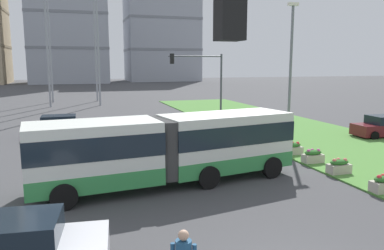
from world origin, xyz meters
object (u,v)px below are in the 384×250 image
at_px(articulated_bus, 169,148).
at_px(traffic_light_far_right, 204,77).
at_px(flower_planter_3, 313,156).
at_px(flower_planter_2, 339,166).
at_px(car_white_van, 15,250).
at_px(apartment_tower_centre, 161,21).
at_px(car_maroon_sedan, 384,127).
at_px(streetlight_median, 291,67).
at_px(flower_planter_1, 384,183).
at_px(flower_planter_4, 293,148).
at_px(car_navy_sedan, 61,127).

height_order(articulated_bus, traffic_light_far_right, traffic_light_far_right).
bearing_deg(flower_planter_3, flower_planter_2, -90.00).
bearing_deg(articulated_bus, flower_planter_3, 7.12).
distance_m(car_white_van, apartment_tower_centre, 112.71).
height_order(flower_planter_2, flower_planter_3, same).
height_order(car_maroon_sedan, streetlight_median, streetlight_median).
relative_size(car_white_van, car_maroon_sedan, 1.02).
distance_m(traffic_light_far_right, streetlight_median, 7.73).
relative_size(car_white_van, flower_planter_1, 4.15).
distance_m(car_maroon_sedan, flower_planter_4, 9.89).
xyz_separation_m(articulated_bus, car_maroon_sedan, (17.56, 5.91, -0.90)).
distance_m(traffic_light_far_right, apartment_tower_centre, 90.94).
relative_size(flower_planter_1, flower_planter_3, 1.00).
distance_m(car_maroon_sedan, flower_planter_2, 11.74).
bearing_deg(articulated_bus, apartment_tower_centre, 77.28).
bearing_deg(flower_planter_3, flower_planter_4, 90.00).
relative_size(flower_planter_2, apartment_tower_centre, 0.03).
xyz_separation_m(car_navy_sedan, flower_planter_2, (13.04, -14.12, -0.33)).
height_order(traffic_light_far_right, apartment_tower_centre, apartment_tower_centre).
xyz_separation_m(articulated_bus, apartment_tower_centre, (22.92, 101.54, 16.71)).
bearing_deg(traffic_light_far_right, car_navy_sedan, -178.89).
distance_m(articulated_bus, car_white_van, 8.22).
distance_m(car_white_van, traffic_light_far_right, 22.88).
bearing_deg(car_navy_sedan, car_maroon_sedan, -17.63).
bearing_deg(car_maroon_sedan, car_navy_sedan, 162.37).
xyz_separation_m(car_white_van, apartment_tower_centre, (28.34, 107.65, 17.61)).
xyz_separation_m(car_white_van, flower_planter_3, (13.54, 7.13, -0.33)).
bearing_deg(traffic_light_far_right, flower_planter_4, -79.59).
xyz_separation_m(car_maroon_sedan, flower_planter_2, (-9.44, -6.97, -0.33)).
bearing_deg(car_maroon_sedan, articulated_bus, -161.41).
height_order(car_white_van, traffic_light_far_right, traffic_light_far_right).
xyz_separation_m(flower_planter_1, flower_planter_4, (0.00, 6.80, 0.00)).
height_order(car_white_van, flower_planter_1, car_white_van).
bearing_deg(car_white_van, car_maroon_sedan, 27.61).
height_order(articulated_bus, flower_planter_2, articulated_bus).
distance_m(streetlight_median, apartment_tower_centre, 96.74).
height_order(car_white_van, car_maroon_sedan, same).
height_order(car_navy_sedan, car_white_van, same).
bearing_deg(apartment_tower_centre, articulated_bus, -102.72).
height_order(car_maroon_sedan, apartment_tower_centre, apartment_tower_centre).
bearing_deg(car_maroon_sedan, car_white_van, -152.39).
bearing_deg(car_navy_sedan, car_white_van, -91.49).
distance_m(articulated_bus, car_navy_sedan, 13.98).
height_order(car_maroon_sedan, traffic_light_far_right, traffic_light_far_right).
bearing_deg(streetlight_median, flower_planter_4, -117.65).
height_order(car_navy_sedan, traffic_light_far_right, traffic_light_far_right).
distance_m(articulated_bus, flower_planter_2, 8.28).
bearing_deg(flower_planter_2, car_white_van, -159.56).
bearing_deg(car_white_van, articulated_bus, 48.43).
xyz_separation_m(flower_planter_1, flower_planter_3, (0.00, 4.85, 0.00)).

